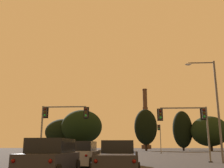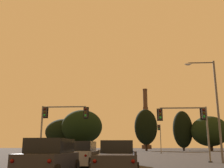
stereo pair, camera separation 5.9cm
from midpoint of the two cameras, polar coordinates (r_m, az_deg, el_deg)
pickup_truck_center_lane_front at (r=21.01m, az=0.99°, el=-15.28°), size 2.43×5.59×1.82m
pickup_truck_center_lane_second at (r=14.69m, az=0.98°, el=-16.05°), size 2.24×5.52×1.82m
suv_left_lane_front at (r=20.45m, az=-6.66°, el=-14.98°), size 2.23×4.95×1.86m
suv_left_lane_second at (r=13.84m, az=-13.36°, el=-15.47°), size 2.22×4.95×1.86m
traffic_light_far_right at (r=61.32m, az=10.34°, el=-10.72°), size 0.78×0.50×6.40m
traffic_light_overhead_left at (r=28.59m, az=-11.79°, el=-7.37°), size 5.17×0.50×5.72m
traffic_light_overhead_right at (r=27.28m, az=16.56°, el=-7.43°), size 5.05×0.50×5.34m
street_lamp at (r=26.73m, az=21.08°, el=-3.21°), size 2.92×0.36×9.67m
smokestack at (r=175.74m, az=7.34°, el=-8.78°), size 6.36×6.36×39.59m
treeline_center_left at (r=96.17m, az=-10.45°, el=-10.25°), size 13.26×11.93×11.15m
treeline_right_mid at (r=102.55m, az=15.07°, el=-9.50°), size 7.27×6.54×14.61m
treeline_far_left at (r=102.03m, az=20.44°, el=-9.61°), size 13.32×11.99×12.25m
treeline_left_mid at (r=93.86m, az=7.31°, el=-9.24°), size 7.97×7.17×14.40m
treeline_center_right at (r=90.62m, az=-6.63°, el=-9.24°), size 13.79×12.41×13.71m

